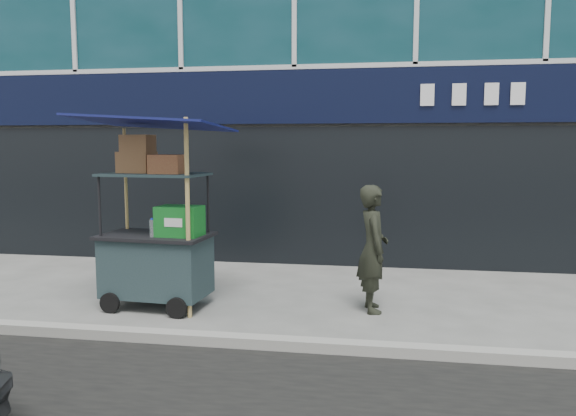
# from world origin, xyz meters

# --- Properties ---
(ground) EXTENTS (80.00, 80.00, 0.00)m
(ground) POSITION_xyz_m (0.00, 0.00, 0.00)
(ground) COLOR #61625D
(ground) RESTS_ON ground
(curb) EXTENTS (80.00, 0.18, 0.12)m
(curb) POSITION_xyz_m (0.00, -0.20, 0.06)
(curb) COLOR #989890
(curb) RESTS_ON ground
(vendor_cart) EXTENTS (1.92, 1.43, 2.47)m
(vendor_cart) POSITION_xyz_m (-1.34, 1.03, 0.87)
(vendor_cart) COLOR #1C2E30
(vendor_cart) RESTS_ON ground
(vendor_man) EXTENTS (0.49, 0.65, 1.60)m
(vendor_man) POSITION_xyz_m (1.40, 1.33, 0.80)
(vendor_man) COLOR black
(vendor_man) RESTS_ON ground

